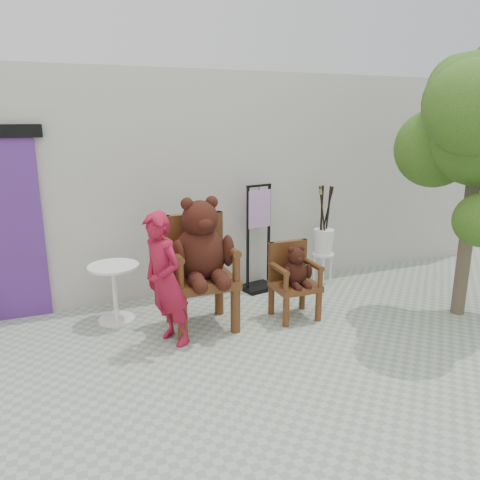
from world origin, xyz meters
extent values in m
plane|color=#9AA291|center=(0.00, 0.00, 0.00)|extent=(60.00, 60.00, 0.00)
cube|color=#BCB8B0|center=(0.00, 3.10, 1.50)|extent=(9.00, 1.00, 3.00)
cylinder|color=#44230E|center=(-1.07, 1.19, 0.26)|extent=(0.11, 0.11, 0.52)
cylinder|color=#44230E|center=(-1.07, 1.75, 0.26)|extent=(0.11, 0.11, 0.52)
cylinder|color=#44230E|center=(-0.45, 1.19, 0.26)|extent=(0.11, 0.11, 0.52)
cylinder|color=#44230E|center=(-0.45, 1.75, 0.26)|extent=(0.11, 0.11, 0.52)
cube|color=#44230E|center=(-0.76, 1.47, 0.57)|extent=(0.75, 0.68, 0.10)
cube|color=#44230E|center=(-0.76, 1.76, 0.96)|extent=(0.71, 0.10, 0.68)
cylinder|color=#44230E|center=(-1.08, 1.76, 0.96)|extent=(0.10, 0.10, 0.68)
cylinder|color=#44230E|center=(-1.08, 1.19, 0.78)|extent=(0.09, 0.09, 0.31)
cylinder|color=#44230E|center=(-1.08, 1.47, 0.93)|extent=(0.10, 0.65, 0.10)
cylinder|color=#44230E|center=(-0.44, 1.76, 0.96)|extent=(0.10, 0.10, 0.68)
cylinder|color=#44230E|center=(-0.44, 1.19, 0.78)|extent=(0.09, 0.09, 0.31)
cylinder|color=#44230E|center=(-0.44, 1.47, 0.93)|extent=(0.10, 0.65, 0.10)
ellipsoid|color=black|center=(-0.76, 1.50, 0.88)|extent=(0.61, 0.52, 0.64)
sphere|color=black|center=(-0.76, 1.47, 1.31)|extent=(0.41, 0.41, 0.41)
ellipsoid|color=black|center=(-0.76, 1.31, 1.28)|extent=(0.18, 0.15, 0.15)
sphere|color=black|center=(-0.90, 1.48, 1.48)|extent=(0.14, 0.14, 0.14)
sphere|color=black|center=(-0.62, 1.48, 1.48)|extent=(0.14, 0.14, 0.14)
ellipsoid|color=black|center=(-1.05, 1.37, 0.93)|extent=(0.14, 0.20, 0.37)
ellipsoid|color=black|center=(-0.89, 1.23, 0.67)|extent=(0.18, 0.36, 0.18)
sphere|color=black|center=(-0.89, 1.08, 0.65)|extent=(0.17, 0.17, 0.17)
ellipsoid|color=black|center=(-0.47, 1.37, 0.93)|extent=(0.14, 0.20, 0.37)
ellipsoid|color=black|center=(-0.63, 1.23, 0.67)|extent=(0.18, 0.36, 0.18)
sphere|color=black|center=(-0.63, 1.08, 0.65)|extent=(0.17, 0.17, 0.17)
cylinder|color=#44230E|center=(0.15, 1.10, 0.19)|extent=(0.08, 0.08, 0.37)
cylinder|color=#44230E|center=(0.15, 1.50, 0.19)|extent=(0.08, 0.08, 0.37)
cylinder|color=#44230E|center=(0.60, 1.10, 0.19)|extent=(0.08, 0.08, 0.37)
cylinder|color=#44230E|center=(0.60, 1.50, 0.19)|extent=(0.08, 0.08, 0.37)
cube|color=#44230E|center=(0.37, 1.30, 0.41)|extent=(0.53, 0.49, 0.07)
cube|color=#44230E|center=(0.37, 1.51, 0.68)|extent=(0.50, 0.07, 0.49)
cylinder|color=#44230E|center=(0.14, 1.51, 0.68)|extent=(0.07, 0.07, 0.49)
cylinder|color=#44230E|center=(0.14, 1.10, 0.55)|extent=(0.06, 0.06, 0.22)
cylinder|color=#44230E|center=(0.14, 1.30, 0.66)|extent=(0.07, 0.46, 0.07)
cylinder|color=#44230E|center=(0.60, 1.51, 0.68)|extent=(0.07, 0.07, 0.49)
cylinder|color=#44230E|center=(0.60, 1.10, 0.55)|extent=(0.06, 0.06, 0.22)
cylinder|color=#44230E|center=(0.60, 1.30, 0.66)|extent=(0.07, 0.46, 0.07)
ellipsoid|color=black|center=(0.37, 1.30, 0.57)|extent=(0.31, 0.26, 0.33)
sphere|color=black|center=(0.37, 1.29, 0.79)|extent=(0.21, 0.21, 0.21)
ellipsoid|color=black|center=(0.37, 1.21, 0.77)|extent=(0.09, 0.07, 0.07)
sphere|color=black|center=(0.30, 1.29, 0.88)|extent=(0.07, 0.07, 0.07)
sphere|color=black|center=(0.45, 1.29, 0.88)|extent=(0.07, 0.07, 0.07)
ellipsoid|color=black|center=(0.23, 1.24, 0.60)|extent=(0.07, 0.10, 0.19)
ellipsoid|color=black|center=(0.31, 1.16, 0.47)|extent=(0.09, 0.18, 0.09)
sphere|color=black|center=(0.31, 1.09, 0.46)|extent=(0.09, 0.09, 0.09)
ellipsoid|color=black|center=(0.52, 1.24, 0.60)|extent=(0.07, 0.10, 0.19)
ellipsoid|color=black|center=(0.44, 1.16, 0.47)|extent=(0.09, 0.18, 0.09)
sphere|color=black|center=(0.44, 1.09, 0.46)|extent=(0.09, 0.09, 0.09)
imported|color=maroon|center=(-1.25, 1.17, 0.74)|extent=(0.55, 0.64, 1.48)
cylinder|color=white|center=(-1.68, 2.02, 0.69)|extent=(0.60, 0.60, 0.03)
cylinder|color=white|center=(-1.68, 2.02, 0.35)|extent=(0.06, 0.06, 0.68)
cylinder|color=white|center=(-1.68, 2.02, 0.01)|extent=(0.44, 0.44, 0.03)
cube|color=black|center=(0.18, 2.31, 0.75)|extent=(0.04, 0.04, 1.50)
cube|color=black|center=(0.53, 2.39, 0.75)|extent=(0.04, 0.04, 1.50)
cube|color=black|center=(0.35, 2.35, 1.50)|extent=(0.40, 0.11, 0.03)
cube|color=black|center=(0.35, 2.35, 0.03)|extent=(0.51, 0.43, 0.06)
cube|color=#BF8BCA|center=(0.36, 2.34, 1.18)|extent=(0.36, 0.11, 0.52)
cylinder|color=black|center=(0.35, 2.35, 1.47)|extent=(0.01, 0.01, 0.08)
cylinder|color=white|center=(1.37, 2.26, 0.44)|extent=(0.32, 0.32, 0.03)
cylinder|color=white|center=(1.45, 2.34, 0.22)|extent=(0.03, 0.03, 0.44)
cylinder|color=white|center=(1.28, 2.34, 0.22)|extent=(0.03, 0.03, 0.44)
cylinder|color=white|center=(1.28, 2.17, 0.22)|extent=(0.03, 0.03, 0.44)
cylinder|color=white|center=(1.45, 2.17, 0.22)|extent=(0.03, 0.03, 0.44)
cylinder|color=black|center=(1.33, 2.29, 1.05)|extent=(0.08, 0.08, 0.80)
cylinder|color=olive|center=(1.31, 2.31, 1.38)|extent=(0.04, 0.04, 0.07)
cylinder|color=black|center=(1.32, 2.24, 1.05)|extent=(0.07, 0.18, 0.79)
cylinder|color=olive|center=(1.26, 2.23, 1.38)|extent=(0.04, 0.05, 0.08)
cylinder|color=black|center=(1.42, 2.25, 1.05)|extent=(0.04, 0.14, 0.80)
cylinder|color=olive|center=(1.46, 2.25, 1.38)|extent=(0.04, 0.05, 0.08)
cylinder|color=black|center=(1.42, 2.26, 1.05)|extent=(0.03, 0.09, 0.80)
cylinder|color=olive|center=(1.44, 2.26, 1.38)|extent=(0.04, 0.04, 0.07)
cylinder|color=black|center=(1.41, 2.28, 1.05)|extent=(0.08, 0.17, 0.79)
cylinder|color=olive|center=(1.47, 2.30, 1.38)|extent=(0.04, 0.05, 0.08)
cylinder|color=black|center=(1.32, 2.28, 1.05)|extent=(0.06, 0.12, 0.80)
cylinder|color=olive|center=(1.28, 2.29, 1.38)|extent=(0.04, 0.04, 0.08)
cylinder|color=#413627|center=(2.36, 0.64, 1.44)|extent=(0.16, 0.16, 2.87)
sphere|color=#204011|center=(2.04, 0.98, 2.04)|extent=(0.94, 0.94, 0.94)
sphere|color=#204011|center=(1.77, 0.24, 2.49)|extent=(0.97, 0.97, 0.97)
sphere|color=#204011|center=(2.11, 0.56, 2.55)|extent=(1.09, 1.09, 1.09)
sphere|color=#204011|center=(2.33, 0.97, 2.75)|extent=(0.76, 0.76, 0.76)
camera|label=1|loc=(-2.26, -3.42, 2.40)|focal=35.00mm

